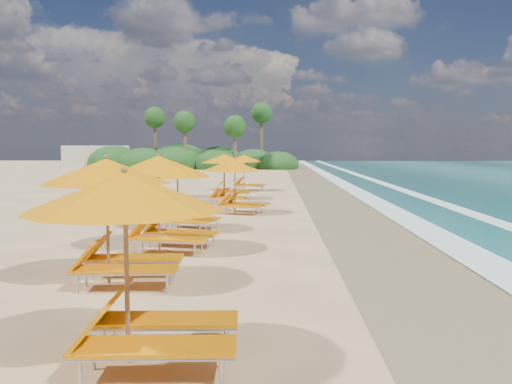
# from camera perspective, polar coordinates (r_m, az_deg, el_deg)

# --- Properties ---
(ground) EXTENTS (160.00, 160.00, 0.00)m
(ground) POSITION_cam_1_polar(r_m,az_deg,el_deg) (17.20, -0.00, -3.99)
(ground) COLOR #D7B27E
(ground) RESTS_ON ground
(wet_sand) EXTENTS (4.00, 160.00, 0.01)m
(wet_sand) POSITION_cam_1_polar(r_m,az_deg,el_deg) (17.52, 13.22, -3.94)
(wet_sand) COLOR olive
(wet_sand) RESTS_ON ground
(surf_foam) EXTENTS (4.00, 160.00, 0.01)m
(surf_foam) POSITION_cam_1_polar(r_m,az_deg,el_deg) (18.23, 21.60, -3.74)
(surf_foam) COLOR white
(surf_foam) RESTS_ON ground
(station_1) EXTENTS (2.72, 2.53, 2.45)m
(station_1) POSITION_cam_1_polar(r_m,az_deg,el_deg) (6.58, -12.48, -6.69)
(station_1) COLOR olive
(station_1) RESTS_ON ground
(station_2) EXTENTS (2.86, 2.68, 2.54)m
(station_2) POSITION_cam_1_polar(r_m,az_deg,el_deg) (10.50, -15.03, -2.12)
(station_2) COLOR olive
(station_2) RESTS_ON ground
(station_3) EXTENTS (3.06, 2.93, 2.53)m
(station_3) POSITION_cam_1_polar(r_m,az_deg,el_deg) (13.61, -9.90, -0.43)
(station_3) COLOR olive
(station_3) RESTS_ON ground
(station_4) EXTENTS (2.75, 2.68, 2.19)m
(station_4) POSITION_cam_1_polar(r_m,az_deg,el_deg) (16.89, -8.10, -0.00)
(station_4) COLOR olive
(station_4) RESTS_ON ground
(station_5) EXTENTS (2.78, 2.71, 2.19)m
(station_5) POSITION_cam_1_polar(r_m,az_deg,el_deg) (20.90, -1.90, 1.00)
(station_5) COLOR olive
(station_5) RESTS_ON ground
(station_6) EXTENTS (2.64, 2.63, 2.02)m
(station_6) POSITION_cam_1_polar(r_m,az_deg,el_deg) (24.24, -3.17, 1.32)
(station_6) COLOR olive
(station_6) RESTS_ON ground
(station_7) EXTENTS (2.65, 2.47, 2.38)m
(station_7) POSITION_cam_1_polar(r_m,az_deg,el_deg) (26.75, -3.16, 2.11)
(station_7) COLOR olive
(station_7) RESTS_ON ground
(station_8) EXTENTS (2.57, 2.41, 2.25)m
(station_8) POSITION_cam_1_polar(r_m,az_deg,el_deg) (31.58, -1.03, 2.44)
(station_8) COLOR olive
(station_8) RESTS_ON ground
(treeline) EXTENTS (25.80, 8.80, 9.74)m
(treeline) POSITION_cam_1_polar(r_m,az_deg,el_deg) (63.39, -7.53, 3.46)
(treeline) COLOR #163D14
(treeline) RESTS_ON ground
(beach_building) EXTENTS (7.00, 5.00, 2.80)m
(beach_building) POSITION_cam_1_polar(r_m,az_deg,el_deg) (68.81, -17.16, 3.74)
(beach_building) COLOR beige
(beach_building) RESTS_ON ground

